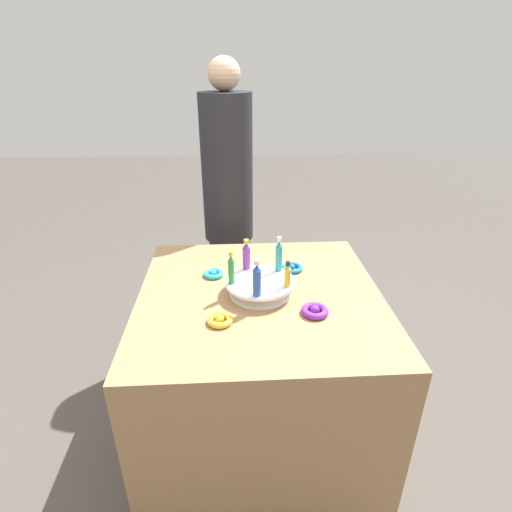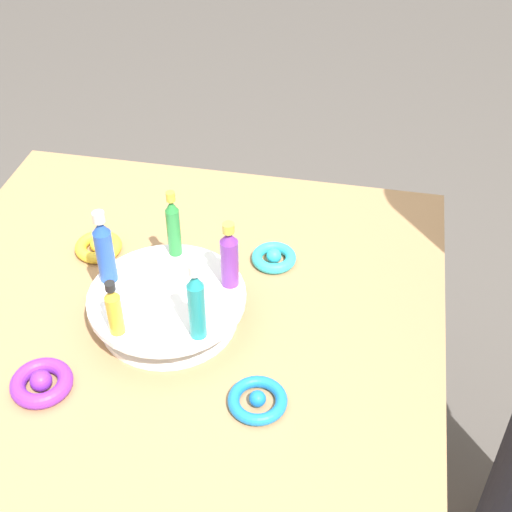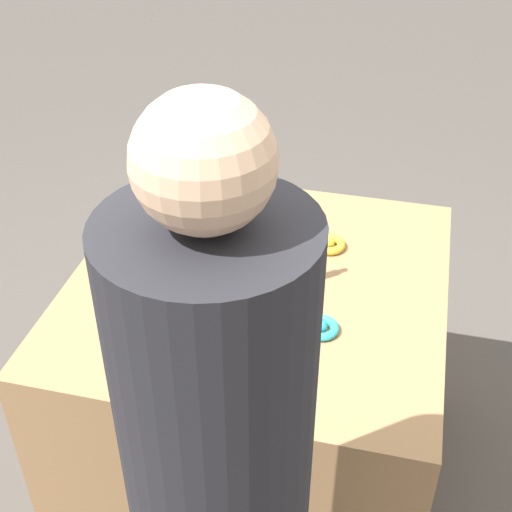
{
  "view_description": "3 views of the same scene",
  "coord_description": "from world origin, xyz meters",
  "views": [
    {
      "loc": [
        -1.31,
        0.09,
        1.54
      ],
      "look_at": [
        0.07,
        0.01,
        0.86
      ],
      "focal_mm": 28.0,
      "sensor_mm": 36.0,
      "label": 1
    },
    {
      "loc": [
        0.31,
        -0.82,
        1.6
      ],
      "look_at": [
        0.15,
        0.02,
        0.88
      ],
      "focal_mm": 50.0,
      "sensor_mm": 36.0,
      "label": 2
    },
    {
      "loc": [
        1.37,
        0.33,
        1.83
      ],
      "look_at": [
        0.07,
        0.01,
        0.86
      ],
      "focal_mm": 50.0,
      "sensor_mm": 36.0,
      "label": 3
    }
  ],
  "objects": [
    {
      "name": "ribbon_bow_blue",
      "position": [
        0.18,
        -0.15,
        0.75
      ],
      "size": [
        0.09,
        0.09,
        0.03
      ],
      "color": "blue",
      "rests_on": "party_table"
    },
    {
      "name": "ribbon_bow_gold",
      "position": [
        -0.18,
        0.15,
        0.75
      ],
      "size": [
        0.09,
        0.09,
        0.03
      ],
      "color": "gold",
      "rests_on": "party_table"
    },
    {
      "name": "party_table",
      "position": [
        0.0,
        0.0,
        0.37
      ],
      "size": [
        0.93,
        0.93,
        0.74
      ],
      "color": "#9E754C",
      "rests_on": "ground_plane"
    },
    {
      "name": "bottle_blue",
      "position": [
        -0.11,
        0.02,
        0.86
      ],
      "size": [
        0.03,
        0.03,
        0.14
      ],
      "color": "#234CAD",
      "rests_on": "display_stand"
    },
    {
      "name": "bottle_purple",
      "position": [
        0.1,
        0.05,
        0.85
      ],
      "size": [
        0.03,
        0.03,
        0.13
      ],
      "color": "#702D93",
      "rests_on": "display_stand"
    },
    {
      "name": "display_stand",
      "position": [
        0.0,
        0.0,
        0.77
      ],
      "size": [
        0.26,
        0.26,
        0.06
      ],
      "color": "white",
      "rests_on": "party_table"
    },
    {
      "name": "bottle_gold",
      "position": [
        -0.05,
        -0.1,
        0.84
      ],
      "size": [
        0.02,
        0.02,
        0.1
      ],
      "color": "gold",
      "rests_on": "display_stand"
    },
    {
      "name": "ribbon_bow_purple",
      "position": [
        -0.15,
        -0.18,
        0.75
      ],
      "size": [
        0.1,
        0.1,
        0.03
      ],
      "color": "purple",
      "rests_on": "party_table"
    },
    {
      "name": "bottle_green",
      "position": [
        -0.02,
        0.11,
        0.85
      ],
      "size": [
        0.02,
        0.02,
        0.13
      ],
      "color": "#288438",
      "rests_on": "display_stand"
    },
    {
      "name": "ribbon_bow_teal",
      "position": [
        0.15,
        0.18,
        0.75
      ],
      "size": [
        0.08,
        0.08,
        0.03
      ],
      "color": "#2DB7CC",
      "rests_on": "party_table"
    },
    {
      "name": "bottle_teal",
      "position": [
        0.08,
        -0.08,
        0.86
      ],
      "size": [
        0.03,
        0.03,
        0.14
      ],
      "color": "teal",
      "rests_on": "display_stand"
    }
  ]
}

